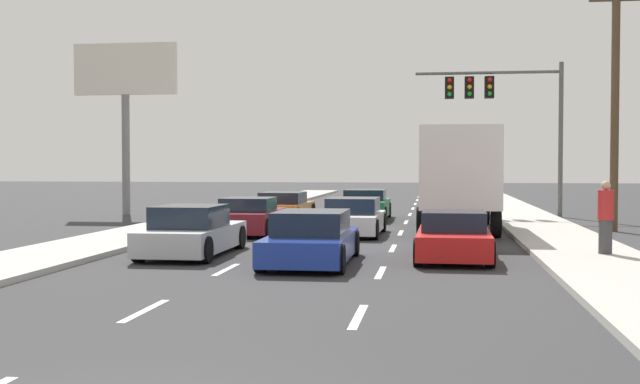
{
  "coord_description": "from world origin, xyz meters",
  "views": [
    {
      "loc": [
        2.85,
        -6.54,
        2.32
      ],
      "look_at": [
        -0.34,
        15.52,
        1.55
      ],
      "focal_mm": 44.86,
      "sensor_mm": 36.0,
      "label": 1
    }
  ],
  "objects_px": {
    "car_maroon": "(250,217)",
    "pedestrian_near_corner": "(606,217)",
    "car_silver": "(192,233)",
    "car_blue": "(311,239)",
    "car_green": "(365,206)",
    "utility_pole_mid": "(615,103)",
    "box_truck": "(457,173)",
    "roadside_billboard": "(125,90)",
    "car_orange": "(283,208)",
    "car_red": "(454,238)",
    "traffic_signal_mast": "(494,99)",
    "car_white": "(353,218)"
  },
  "relations": [
    {
      "from": "pedestrian_near_corner",
      "to": "car_blue",
      "type": "bearing_deg",
      "value": -165.02
    },
    {
      "from": "car_silver",
      "to": "box_truck",
      "type": "xyz_separation_m",
      "value": [
        6.87,
        8.28,
        1.46
      ]
    },
    {
      "from": "box_truck",
      "to": "utility_pole_mid",
      "type": "xyz_separation_m",
      "value": [
        5.36,
        0.78,
        2.39
      ]
    },
    {
      "from": "box_truck",
      "to": "traffic_signal_mast",
      "type": "xyz_separation_m",
      "value": [
        1.8,
        8.28,
        3.2
      ]
    },
    {
      "from": "car_orange",
      "to": "roadside_billboard",
      "type": "distance_m",
      "value": 9.78
    },
    {
      "from": "car_maroon",
      "to": "car_blue",
      "type": "bearing_deg",
      "value": -66.7
    },
    {
      "from": "utility_pole_mid",
      "to": "roadside_billboard",
      "type": "xyz_separation_m",
      "value": [
        -20.15,
        6.29,
        1.32
      ]
    },
    {
      "from": "traffic_signal_mast",
      "to": "utility_pole_mid",
      "type": "distance_m",
      "value": 8.34
    },
    {
      "from": "car_white",
      "to": "utility_pole_mid",
      "type": "xyz_separation_m",
      "value": [
        8.76,
        2.71,
        3.86
      ]
    },
    {
      "from": "car_blue",
      "to": "utility_pole_mid",
      "type": "height_order",
      "value": "utility_pole_mid"
    },
    {
      "from": "car_blue",
      "to": "pedestrian_near_corner",
      "type": "height_order",
      "value": "pedestrian_near_corner"
    },
    {
      "from": "box_truck",
      "to": "utility_pole_mid",
      "type": "bearing_deg",
      "value": 8.3
    },
    {
      "from": "utility_pole_mid",
      "to": "roadside_billboard",
      "type": "height_order",
      "value": "utility_pole_mid"
    },
    {
      "from": "traffic_signal_mast",
      "to": "car_red",
      "type": "bearing_deg",
      "value": -97.22
    },
    {
      "from": "car_white",
      "to": "car_silver",
      "type": "bearing_deg",
      "value": -118.64
    },
    {
      "from": "car_maroon",
      "to": "pedestrian_near_corner",
      "type": "height_order",
      "value": "pedestrian_near_corner"
    },
    {
      "from": "car_maroon",
      "to": "traffic_signal_mast",
      "type": "height_order",
      "value": "traffic_signal_mast"
    },
    {
      "from": "car_white",
      "to": "pedestrian_near_corner",
      "type": "xyz_separation_m",
      "value": [
        6.77,
        -5.77,
        0.47
      ]
    },
    {
      "from": "car_white",
      "to": "box_truck",
      "type": "bearing_deg",
      "value": 29.52
    },
    {
      "from": "car_orange",
      "to": "car_red",
      "type": "distance_m",
      "value": 14.31
    },
    {
      "from": "car_blue",
      "to": "roadside_billboard",
      "type": "height_order",
      "value": "roadside_billboard"
    },
    {
      "from": "car_red",
      "to": "pedestrian_near_corner",
      "type": "bearing_deg",
      "value": 8.17
    },
    {
      "from": "car_silver",
      "to": "car_orange",
      "type": "bearing_deg",
      "value": 90.33
    },
    {
      "from": "car_white",
      "to": "car_orange",
      "type": "bearing_deg",
      "value": 119.1
    },
    {
      "from": "box_truck",
      "to": "car_red",
      "type": "height_order",
      "value": "box_truck"
    },
    {
      "from": "car_silver",
      "to": "box_truck",
      "type": "bearing_deg",
      "value": 50.32
    },
    {
      "from": "car_blue",
      "to": "traffic_signal_mast",
      "type": "relative_size",
      "value": 0.66
    },
    {
      "from": "pedestrian_near_corner",
      "to": "car_orange",
      "type": "bearing_deg",
      "value": 130.36
    },
    {
      "from": "pedestrian_near_corner",
      "to": "car_white",
      "type": "bearing_deg",
      "value": 139.57
    },
    {
      "from": "car_orange",
      "to": "roadside_billboard",
      "type": "bearing_deg",
      "value": 161.44
    },
    {
      "from": "car_maroon",
      "to": "roadside_billboard",
      "type": "distance_m",
      "value": 13.16
    },
    {
      "from": "car_red",
      "to": "box_truck",
      "type": "bearing_deg",
      "value": 87.96
    },
    {
      "from": "box_truck",
      "to": "roadside_billboard",
      "type": "distance_m",
      "value": 16.81
    },
    {
      "from": "car_green",
      "to": "utility_pole_mid",
      "type": "height_order",
      "value": "utility_pole_mid"
    },
    {
      "from": "car_red",
      "to": "traffic_signal_mast",
      "type": "bearing_deg",
      "value": 82.78
    },
    {
      "from": "car_maroon",
      "to": "box_truck",
      "type": "xyz_separation_m",
      "value": [
        6.84,
        2.04,
        1.47
      ]
    },
    {
      "from": "car_orange",
      "to": "utility_pole_mid",
      "type": "xyz_separation_m",
      "value": [
        12.31,
        -3.66,
        3.88
      ]
    },
    {
      "from": "roadside_billboard",
      "to": "car_blue",
      "type": "bearing_deg",
      "value": -56.06
    },
    {
      "from": "car_red",
      "to": "utility_pole_mid",
      "type": "distance_m",
      "value": 11.32
    },
    {
      "from": "car_silver",
      "to": "car_green",
      "type": "bearing_deg",
      "value": 76.74
    },
    {
      "from": "car_green",
      "to": "car_blue",
      "type": "bearing_deg",
      "value": -89.83
    },
    {
      "from": "car_white",
      "to": "car_red",
      "type": "height_order",
      "value": "car_white"
    },
    {
      "from": "car_orange",
      "to": "car_green",
      "type": "height_order",
      "value": "car_green"
    },
    {
      "from": "car_silver",
      "to": "pedestrian_near_corner",
      "type": "bearing_deg",
      "value": 3.28
    },
    {
      "from": "utility_pole_mid",
      "to": "car_blue",
      "type": "bearing_deg",
      "value": -130.89
    },
    {
      "from": "car_green",
      "to": "car_orange",
      "type": "bearing_deg",
      "value": -163.24
    },
    {
      "from": "traffic_signal_mast",
      "to": "pedestrian_near_corner",
      "type": "height_order",
      "value": "traffic_signal_mast"
    },
    {
      "from": "utility_pole_mid",
      "to": "pedestrian_near_corner",
      "type": "bearing_deg",
      "value": -103.21
    },
    {
      "from": "car_blue",
      "to": "box_truck",
      "type": "relative_size",
      "value": 0.52
    },
    {
      "from": "car_silver",
      "to": "car_blue",
      "type": "distance_m",
      "value": 3.52
    }
  ]
}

